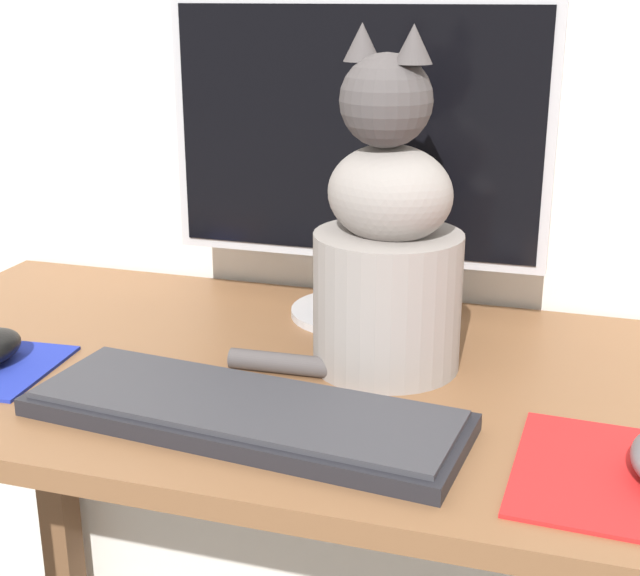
% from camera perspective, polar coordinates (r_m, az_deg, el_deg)
% --- Properties ---
extents(desk, '(1.19, 0.57, 0.74)m').
position_cam_1_polar(desk, '(1.08, 0.39, -11.29)').
color(desk, brown).
rests_on(desk, ground_plane).
extents(monitor, '(0.49, 0.17, 0.41)m').
position_cam_1_polar(monitor, '(1.14, 2.33, 8.83)').
color(monitor, '#B2B2B7').
rests_on(monitor, desk).
extents(keyboard, '(0.46, 0.20, 0.02)m').
position_cam_1_polar(keyboard, '(0.91, -4.88, -7.93)').
color(keyboard, black).
rests_on(keyboard, desk).
extents(cat, '(0.28, 0.21, 0.38)m').
position_cam_1_polar(cat, '(1.00, 4.28, 2.59)').
color(cat, gray).
rests_on(cat, desk).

